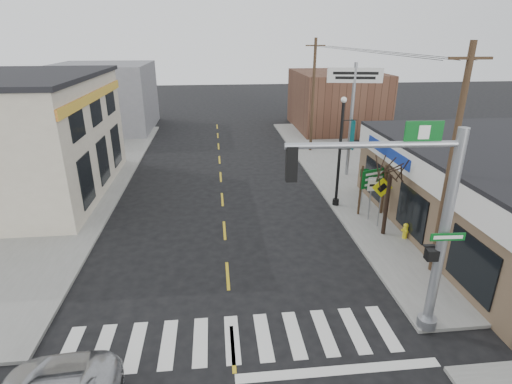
{
  "coord_description": "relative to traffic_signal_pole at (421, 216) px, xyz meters",
  "views": [
    {
      "loc": [
        -0.31,
        -9.68,
        9.01
      ],
      "look_at": [
        1.35,
        5.93,
        2.8
      ],
      "focal_mm": 28.0,
      "sensor_mm": 36.0,
      "label": 1
    }
  ],
  "objects": [
    {
      "name": "ground",
      "position": [
        -5.54,
        -0.2,
        -4.15
      ],
      "size": [
        140.0,
        140.0,
        0.0
      ],
      "primitive_type": "plane",
      "color": "black",
      "rests_on": "ground"
    },
    {
      "name": "sidewalk_right",
      "position": [
        3.46,
        12.8,
        -4.08
      ],
      "size": [
        6.0,
        38.0,
        0.13
      ],
      "primitive_type": "cube",
      "color": "slate",
      "rests_on": "ground"
    },
    {
      "name": "sidewalk_left",
      "position": [
        -14.54,
        12.8,
        -4.08
      ],
      "size": [
        6.0,
        38.0,
        0.13
      ],
      "primitive_type": "cube",
      "color": "slate",
      "rests_on": "ground"
    },
    {
      "name": "center_line",
      "position": [
        -5.54,
        7.8,
        -4.14
      ],
      "size": [
        0.12,
        56.0,
        0.01
      ],
      "primitive_type": "cube",
      "color": "gold",
      "rests_on": "ground"
    },
    {
      "name": "crosswalk",
      "position": [
        -5.54,
        0.2,
        -4.14
      ],
      "size": [
        11.0,
        2.2,
        0.01
      ],
      "primitive_type": "cube",
      "color": "silver",
      "rests_on": "ground"
    },
    {
      "name": "bldg_distant_right",
      "position": [
        6.46,
        29.8,
        -1.35
      ],
      "size": [
        8.0,
        10.0,
        5.6
      ],
      "primitive_type": "cube",
      "color": "brown",
      "rests_on": "ground"
    },
    {
      "name": "bldg_distant_left",
      "position": [
        -16.54,
        31.8,
        -0.95
      ],
      "size": [
        9.0,
        10.0,
        6.4
      ],
      "primitive_type": "cube",
      "color": "slate",
      "rests_on": "ground"
    },
    {
      "name": "traffic_signal_pole",
      "position": [
        0.0,
        0.0,
        0.0
      ],
      "size": [
        5.34,
        0.39,
        6.76
      ],
      "rotation": [
        0.0,
        0.0,
        -0.05
      ],
      "color": "#93969C",
      "rests_on": "sidewalk_right"
    },
    {
      "name": "guide_sign",
      "position": [
        2.21,
        8.68,
        -2.27
      ],
      "size": [
        1.54,
        0.13,
        2.69
      ],
      "rotation": [
        0.0,
        0.0,
        0.36
      ],
      "color": "#43301F",
      "rests_on": "sidewalk_right"
    },
    {
      "name": "fire_hydrant",
      "position": [
        2.83,
        5.88,
        -3.6
      ],
      "size": [
        0.24,
        0.24,
        0.76
      ],
      "rotation": [
        0.0,
        0.0,
        -0.0
      ],
      "color": "gold",
      "rests_on": "sidewalk_right"
    },
    {
      "name": "ped_crossing_sign",
      "position": [
        2.04,
        7.19,
        -2.25
      ],
      "size": [
        1.0,
        0.07,
        2.56
      ],
      "rotation": [
        0.0,
        0.0,
        -0.07
      ],
      "color": "gray",
      "rests_on": "sidewalk_right"
    },
    {
      "name": "lamp_post",
      "position": [
        0.83,
        10.08,
        -0.57
      ],
      "size": [
        0.77,
        0.61,
        5.94
      ],
      "rotation": [
        0.0,
        0.0,
        0.41
      ],
      "color": "black",
      "rests_on": "sidewalk_right"
    },
    {
      "name": "dance_center_sign",
      "position": [
        3.0,
        15.05,
        1.43
      ],
      "size": [
        3.44,
        0.21,
        7.3
      ],
      "rotation": [
        0.0,
        0.0,
        -0.18
      ],
      "color": "gray",
      "rests_on": "sidewalk_right"
    },
    {
      "name": "bare_tree",
      "position": [
        2.01,
        6.44,
        -0.53
      ],
      "size": [
        2.22,
        2.22,
        4.44
      ],
      "rotation": [
        0.0,
        0.0,
        -0.29
      ],
      "color": "black",
      "rests_on": "sidewalk_right"
    },
    {
      "name": "shrub_front",
      "position": [
        4.26,
        3.65,
        -3.53
      ],
      "size": [
        1.31,
        1.31,
        0.98
      ],
      "primitive_type": "ellipsoid",
      "color": "#1A3E1D",
      "rests_on": "sidewalk_right"
    },
    {
      "name": "shrub_back",
      "position": [
        3.84,
        8.53,
        -3.63
      ],
      "size": [
        1.04,
        1.04,
        0.78
      ],
      "primitive_type": "ellipsoid",
      "color": "black",
      "rests_on": "sidewalk_right"
    },
    {
      "name": "utility_pole_near",
      "position": [
        2.7,
        3.2,
        0.45
      ],
      "size": [
        1.52,
        0.23,
        8.72
      ],
      "rotation": [
        0.0,
        0.0,
        -0.02
      ],
      "color": "#432A21",
      "rests_on": "sidewalk_right"
    },
    {
      "name": "utility_pole_far",
      "position": [
        1.99,
        21.42,
        0.43
      ],
      "size": [
        1.51,
        0.23,
        8.68
      ],
      "rotation": [
        0.0,
        0.0,
        -0.06
      ],
      "color": "#472A22",
      "rests_on": "sidewalk_right"
    }
  ]
}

